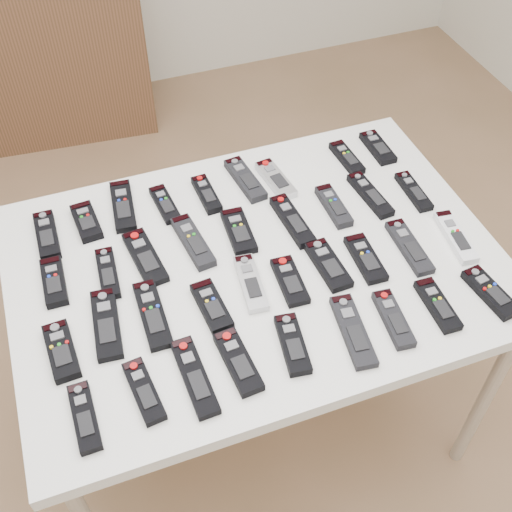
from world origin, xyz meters
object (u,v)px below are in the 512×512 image
object	(u,v)px
table	(256,276)
remote_24	(328,265)
remote_4	(207,194)
remote_28	(85,417)
remote_8	(378,148)
remote_2	(123,206)
remote_9	(54,282)
remote_16	(370,195)
remote_21	(212,306)
remote_35	(438,305)
remote_13	(239,231)
remote_22	(251,283)
remote_25	(366,258)
remote_14	(292,221)
remote_26	(409,247)
remote_30	(195,377)
remote_20	(153,314)
remote_34	(393,319)
remote_0	(47,235)
remote_5	(245,179)
remote_10	(108,273)
remote_7	(347,158)
remote_11	(145,257)
remote_31	(238,362)
remote_3	(165,204)
remote_17	(414,191)
remote_29	(144,391)
remote_6	(276,180)
remote_32	(293,344)
remote_1	(86,222)
remote_18	(61,351)
remote_12	(193,242)
remote_33	(353,331)
remote_27	(456,237)
remote_15	(334,206)
remote_23	(290,281)

from	to	relation	value
table	remote_24	bearing A→B (deg)	-27.02
remote_4	remote_28	xyz separation A→B (m)	(-0.44, -0.58, 0.00)
remote_8	remote_24	size ratio (longest dim) A/B	0.90
remote_2	remote_9	world-z (taller)	remote_9
remote_16	remote_21	bearing A→B (deg)	-161.99
remote_35	remote_13	bearing A→B (deg)	134.80
remote_22	remote_25	distance (m)	0.31
remote_9	remote_22	xyz separation A→B (m)	(0.46, -0.17, -0.00)
remote_14	remote_26	distance (m)	0.32
remote_30	remote_20	bearing A→B (deg)	100.80
table	remote_34	distance (m)	0.39
remote_0	remote_2	size ratio (longest dim) A/B	0.87
remote_9	remote_24	bearing A→B (deg)	-13.87
remote_9	remote_13	xyz separation A→B (m)	(0.49, 0.01, -0.00)
remote_5	remote_16	bearing A→B (deg)	-37.04
remote_28	remote_10	bearing A→B (deg)	71.22
remote_7	remote_9	xyz separation A→B (m)	(-0.89, -0.19, 0.00)
remote_11	remote_26	xyz separation A→B (m)	(0.66, -0.20, 0.00)
remote_0	remote_28	world-z (taller)	remote_0
remote_31	remote_30	bearing A→B (deg)	177.60
remote_3	remote_25	size ratio (longest dim) A/B	0.92
table	remote_11	bearing A→B (deg)	159.14
remote_10	remote_22	xyz separation A→B (m)	(0.33, -0.15, -0.00)
remote_31	remote_2	bearing A→B (deg)	98.56
remote_17	remote_29	bearing A→B (deg)	-155.35
remote_2	remote_26	distance (m)	0.79
remote_20	remote_34	world-z (taller)	remote_34
remote_6	remote_13	xyz separation A→B (m)	(-0.17, -0.16, -0.00)
remote_4	remote_32	size ratio (longest dim) A/B	0.93
remote_1	remote_4	bearing A→B (deg)	-5.19
remote_7	remote_11	xyz separation A→B (m)	(-0.66, -0.19, 0.00)
remote_3	remote_26	size ratio (longest dim) A/B	0.78
remote_8	remote_13	size ratio (longest dim) A/B	0.93
remote_34	remote_18	bearing A→B (deg)	172.47
remote_12	remote_14	xyz separation A→B (m)	(0.28, -0.02, 0.00)
remote_20	remote_26	bearing A→B (deg)	-0.40
remote_6	remote_26	distance (m)	0.44
remote_21	remote_33	size ratio (longest dim) A/B	0.75
remote_17	remote_28	world-z (taller)	remote_28
remote_1	remote_27	size ratio (longest dim) A/B	0.75
remote_5	remote_10	distance (m)	0.50
remote_22	remote_18	bearing A→B (deg)	-168.84
remote_8	remote_11	size ratio (longest dim) A/B	0.77
remote_3	remote_5	size ratio (longest dim) A/B	0.79
remote_26	remote_1	bearing A→B (deg)	155.99
remote_6	remote_15	xyz separation A→B (m)	(0.11, -0.16, 0.00)
remote_31	remote_15	bearing A→B (deg)	38.98
remote_12	remote_30	size ratio (longest dim) A/B	0.93
remote_7	remote_33	distance (m)	0.64
table	remote_23	xyz separation A→B (m)	(0.05, -0.10, 0.07)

